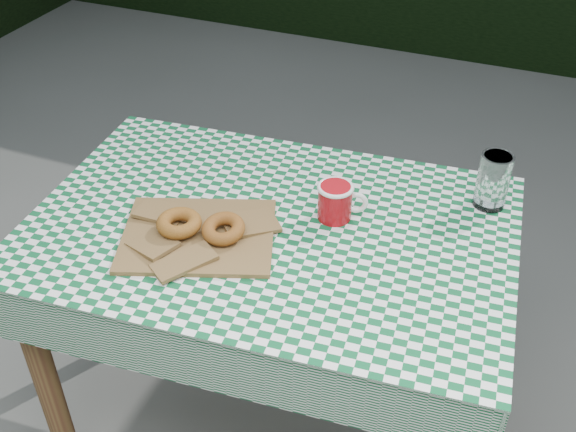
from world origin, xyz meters
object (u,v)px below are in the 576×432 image
Objects in this scene: table at (272,339)px; coffee_mug at (335,202)px; drinking_glass at (493,181)px; paper_bag at (198,234)px.

coffee_mug is (0.13, 0.08, 0.43)m from table.
table is 6.95× the size of coffee_mug.
drinking_glass reaches higher than coffee_mug.
coffee_mug is (0.26, 0.19, 0.04)m from paper_bag.
drinking_glass is (0.59, 0.37, 0.06)m from paper_bag.
paper_bag is (-0.13, -0.10, 0.39)m from table.
paper_bag reaches higher than table.
table is at bearing 37.74° from paper_bag.
drinking_glass reaches higher than table.
coffee_mug is at bearing 35.61° from paper_bag.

